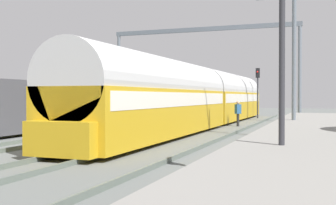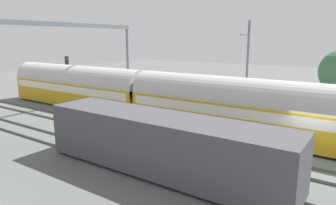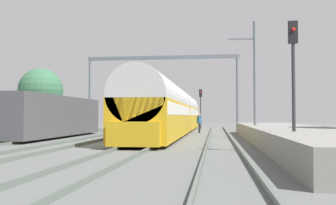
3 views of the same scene
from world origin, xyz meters
name	(u,v)px [view 3 (image 3 of 3)]	position (x,y,z in m)	size (l,w,h in m)	color
ground	(110,144)	(0.00, 0.00, 0.00)	(120.00, 120.00, 0.00)	#5D615E
track_far_west	(7,142)	(-5.85, 0.00, 0.08)	(1.52, 60.00, 0.16)	#5A645C
track_west	(75,143)	(-1.95, 0.00, 0.08)	(1.52, 60.00, 0.16)	#5A645C
track_east	(146,143)	(1.95, 0.00, 0.08)	(1.52, 60.00, 0.16)	#5A645C
track_far_east	(221,144)	(5.85, 0.00, 0.08)	(1.52, 60.00, 0.16)	#5A645C
platform	(290,135)	(9.67, 2.00, 0.45)	(4.40, 28.00, 0.90)	gray
passenger_train	(173,111)	(1.95, 13.14, 1.97)	(2.93, 32.85, 3.82)	gold
freight_car	(51,116)	(-5.85, 5.66, 1.47)	(2.80, 13.00, 2.70)	#47474C
person_crossing	(199,121)	(4.16, 14.03, 1.03)	(0.43, 0.47, 1.73)	#252525
railway_signal_near	(293,69)	(8.66, -4.14, 3.40)	(0.36, 0.30, 5.33)	#2D2D33
railway_signal_far	(201,103)	(3.87, 25.15, 3.00)	(0.36, 0.30, 4.64)	#2D2D33
catenary_gantry	(162,74)	(0.00, 19.99, 5.88)	(16.10, 0.28, 7.86)	slate
catenary_pole_east_mid	(254,77)	(8.20, 6.67, 4.15)	(1.90, 0.20, 8.00)	slate
tree_west_background	(41,90)	(-11.97, 16.91, 4.09)	(4.45, 4.45, 6.33)	#4C3826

